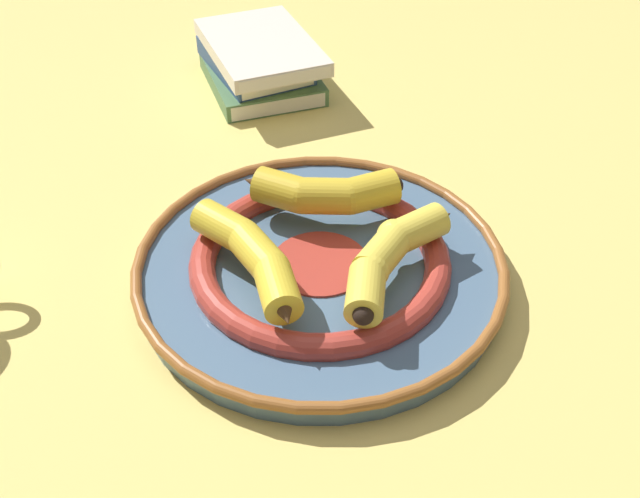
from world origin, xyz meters
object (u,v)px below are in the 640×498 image
Objects in this scene: banana_b at (390,255)px; banana_a at (322,193)px; book_stack at (260,63)px; decorative_bowl at (320,266)px; banana_c at (254,257)px.

banana_a is at bearing -115.56° from banana_b.
banana_b is 0.47m from book_stack.
banana_b is at bearing -129.08° from decorative_bowl.
decorative_bowl is 2.47× the size of banana_b.
banana_a reaches higher than book_stack.
banana_c is (-0.01, 0.07, 0.04)m from decorative_bowl.
banana_a reaches higher than banana_c.
banana_c is (0.03, 0.13, 0.00)m from banana_b.
banana_a is at bearing -18.38° from decorative_bowl.
book_stack is (0.36, -0.01, -0.02)m from banana_a.
decorative_bowl is at bearing -96.31° from banana_c.
book_stack is (0.44, -0.11, -0.02)m from banana_c.
banana_a reaches higher than decorative_bowl.
banana_c reaches higher than book_stack.
decorative_bowl is 0.08m from banana_b.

